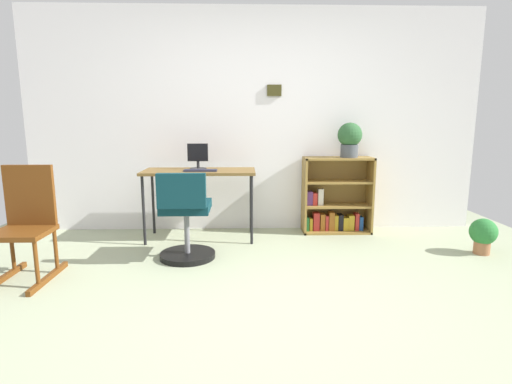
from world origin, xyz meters
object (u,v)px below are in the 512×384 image
at_px(keyboard, 200,170).
at_px(monitor, 198,157).
at_px(bookshelf_low, 335,199).
at_px(potted_plant_on_shelf, 350,138).
at_px(rocking_chair, 26,223).
at_px(office_chair, 186,221).
at_px(potted_plant_floor, 483,234).
at_px(desk, 199,176).

bearing_deg(keyboard, monitor, 103.41).
relative_size(bookshelf_low, potted_plant_on_shelf, 2.24).
xyz_separation_m(rocking_chair, bookshelf_low, (2.82, 1.31, -0.08)).
distance_m(office_chair, potted_plant_floor, 2.85).
relative_size(desk, rocking_chair, 1.29).
bearing_deg(office_chair, keyboard, 82.00).
height_order(potted_plant_on_shelf, potted_plant_floor, potted_plant_on_shelf).
xyz_separation_m(monitor, office_chair, (-0.04, -0.78, -0.52)).
xyz_separation_m(monitor, potted_plant_on_shelf, (1.68, 0.11, 0.20)).
bearing_deg(rocking_chair, office_chair, 16.76).
bearing_deg(monitor, desk, -76.71).
xyz_separation_m(keyboard, potted_plant_on_shelf, (1.64, 0.30, 0.32)).
height_order(office_chair, potted_plant_on_shelf, potted_plant_on_shelf).
distance_m(bookshelf_low, potted_plant_floor, 1.53).
bearing_deg(rocking_chair, bookshelf_low, 24.91).
height_order(keyboard, office_chair, office_chair).
height_order(rocking_chair, potted_plant_floor, rocking_chair).
bearing_deg(potted_plant_on_shelf, keyboard, -169.64).
distance_m(desk, rocking_chair, 1.69).
bearing_deg(potted_plant_on_shelf, office_chair, -152.75).
bearing_deg(monitor, potted_plant_floor, -13.90).
relative_size(potted_plant_on_shelf, potted_plant_floor, 1.11).
relative_size(desk, keyboard, 3.47).
bearing_deg(monitor, office_chair, -92.70).
height_order(keyboard, potted_plant_floor, keyboard).
bearing_deg(office_chair, potted_plant_on_shelf, 27.25).
xyz_separation_m(keyboard, potted_plant_floor, (2.76, -0.50, -0.57)).
bearing_deg(potted_plant_on_shelf, monitor, -176.35).
height_order(rocking_chair, bookshelf_low, rocking_chair).
distance_m(rocking_chair, bookshelf_low, 3.11).
bearing_deg(monitor, bookshelf_low, 5.90).
xyz_separation_m(potted_plant_on_shelf, potted_plant_floor, (1.13, -0.80, -0.88)).
xyz_separation_m(office_chair, potted_plant_on_shelf, (1.72, 0.89, 0.71)).
xyz_separation_m(desk, bookshelf_low, (1.53, 0.25, -0.32)).
relative_size(monitor, rocking_chair, 0.30).
relative_size(desk, potted_plant_on_shelf, 3.08).
height_order(office_chair, rocking_chair, rocking_chair).
bearing_deg(monitor, potted_plant_on_shelf, 3.65).
distance_m(desk, bookshelf_low, 1.58).
bearing_deg(bookshelf_low, desk, -170.74).
bearing_deg(office_chair, rocking_chair, -163.24).
distance_m(bookshelf_low, potted_plant_on_shelf, 0.72).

